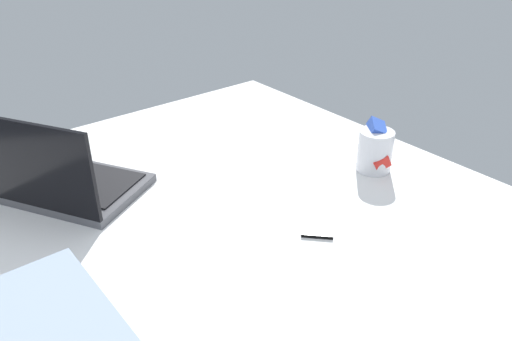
{
  "coord_description": "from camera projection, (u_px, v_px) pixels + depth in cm",
  "views": [
    {
      "loc": [
        -56.78,
        47.66,
        82.66
      ],
      "look_at": [
        24.82,
        -18.59,
        24.0
      ],
      "focal_mm": 35.25,
      "sensor_mm": 36.0,
      "label": 1
    }
  ],
  "objects": [
    {
      "name": "laptop",
      "position": [
        63.0,
        181.0,
        1.19
      ],
      "size": [
        40.07,
        36.37,
        23.0
      ],
      "rotation": [
        0.0,
        0.0,
        0.52
      ],
      "color": "#4C4C51",
      "rests_on": "bed_mattress"
    },
    {
      "name": "bed_mattress",
      "position": [
        262.0,
        311.0,
        1.01
      ],
      "size": [
        180.0,
        140.0,
        18.0
      ],
      "primitive_type": "cube",
      "color": "white",
      "rests_on": "ground"
    },
    {
      "name": "snack_cup",
      "position": [
        375.0,
        149.0,
        1.3
      ],
      "size": [
        10.23,
        9.44,
        13.57
      ],
      "color": "silver",
      "rests_on": "bed_mattress"
    },
    {
      "name": "cell_phone",
      "position": [
        318.0,
        219.0,
        1.13
      ],
      "size": [
        14.55,
        14.86,
        0.8
      ],
      "primitive_type": "cube",
      "rotation": [
        0.0,
        0.0,
        3.9
      ],
      "color": "black",
      "rests_on": "bed_mattress"
    }
  ]
}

